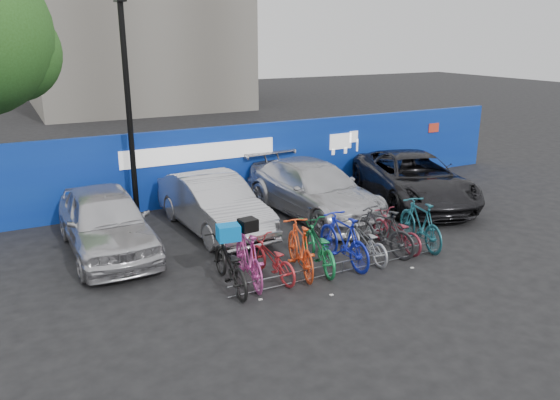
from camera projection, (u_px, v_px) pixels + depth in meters
ground at (328, 264)px, 12.85m from camera, size 100.00×100.00×0.00m
hoarding at (230, 163)px, 17.60m from camera, size 22.00×0.18×2.40m
lamppost at (129, 106)px, 15.07m from camera, size 0.25×0.50×6.11m
bike_rack at (342, 267)px, 12.30m from camera, size 5.60×0.03×0.30m
car_0 at (106, 221)px, 13.34m from camera, size 1.94×4.73×1.61m
car_1 at (214, 204)px, 14.84m from camera, size 1.93×4.69×1.51m
car_2 at (314, 189)px, 16.19m from camera, size 2.62×5.50×1.55m
car_3 at (413, 178)px, 17.38m from camera, size 4.12×6.08×1.55m
bike_0 at (229, 264)px, 11.50m from camera, size 0.86×2.10×1.08m
bike_1 at (249, 257)px, 11.74m from camera, size 0.83×2.04×1.19m
bike_2 at (272, 259)px, 11.98m from camera, size 0.81×1.78×0.90m
bike_3 at (300, 248)px, 12.22m from camera, size 1.00×2.07×1.20m
bike_4 at (318, 246)px, 12.50m from camera, size 1.09×2.12×1.06m
bike_5 at (344, 240)px, 12.68m from camera, size 0.59×2.03×1.22m
bike_6 at (366, 241)px, 13.00m from camera, size 0.69×1.78×0.92m
bike_7 at (382, 231)px, 13.31m from camera, size 1.02×2.01×1.16m
bike_8 at (396, 231)px, 13.63m from camera, size 0.70×1.82×0.94m
bike_9 at (420, 223)px, 13.77m from camera, size 0.92×2.08×1.21m
cargo_crate at (228, 233)px, 11.30m from camera, size 0.50×0.41×0.33m
cargo_topcase at (248, 225)px, 11.53m from camera, size 0.39×0.35×0.26m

